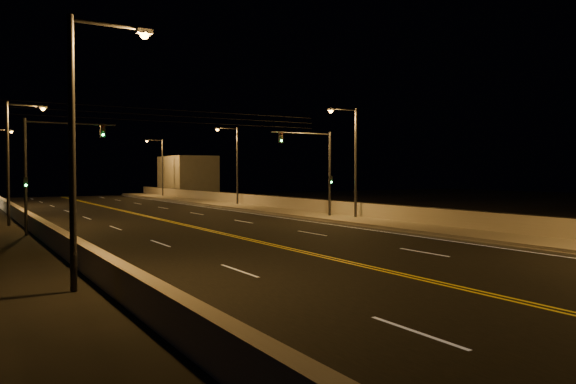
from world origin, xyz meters
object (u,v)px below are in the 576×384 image
streetlight_5 (13,154)px  streetlight_2 (235,160)px  streetlight_4 (83,131)px  traffic_signal_right (319,165)px  streetlight_3 (160,164)px  streetlight_1 (352,155)px  traffic_signal_left (44,162)px

streetlight_5 → streetlight_2: bearing=27.4°
streetlight_2 → streetlight_5: (-21.39, -11.06, 0.00)m
streetlight_4 → traffic_signal_right: size_ratio=1.24×
streetlight_3 → streetlight_4: bearing=-110.0°
streetlight_2 → traffic_signal_right: streetlight_2 is taller
streetlight_2 → streetlight_5: bearing=-152.6°
streetlight_5 → traffic_signal_right: streetlight_5 is taller
streetlight_1 → streetlight_3: (0.00, 44.03, 0.00)m
traffic_signal_right → traffic_signal_left: same height
streetlight_2 → traffic_signal_left: (-20.34, -17.71, -0.66)m
streetlight_1 → streetlight_4: size_ratio=1.00×
streetlight_2 → streetlight_3: size_ratio=1.00×
streetlight_3 → traffic_signal_right: streetlight_3 is taller
streetlight_2 → streetlight_4: same height
streetlight_2 → streetlight_4: size_ratio=1.00×
traffic_signal_right → streetlight_1: bearing=-55.9°
streetlight_1 → traffic_signal_right: size_ratio=1.24×
streetlight_4 → streetlight_5: same height
streetlight_3 → streetlight_5: size_ratio=1.00×
streetlight_1 → streetlight_2: 19.85m
streetlight_2 → traffic_signal_left: size_ratio=1.24×
streetlight_4 → traffic_signal_left: (1.05, 17.03, -0.66)m
traffic_signal_right → streetlight_3: bearing=88.0°
streetlight_4 → streetlight_5: (0.00, 23.68, 0.00)m
streetlight_2 → traffic_signal_left: bearing=-139.0°
streetlight_4 → streetlight_2: bearing=58.4°
streetlight_2 → streetlight_3: bearing=90.0°
streetlight_3 → streetlight_5: bearing=-121.3°
streetlight_3 → traffic_signal_right: 41.92m
streetlight_1 → streetlight_5: bearing=157.7°
streetlight_3 → traffic_signal_right: bearing=-92.0°
streetlight_5 → traffic_signal_left: 6.76m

